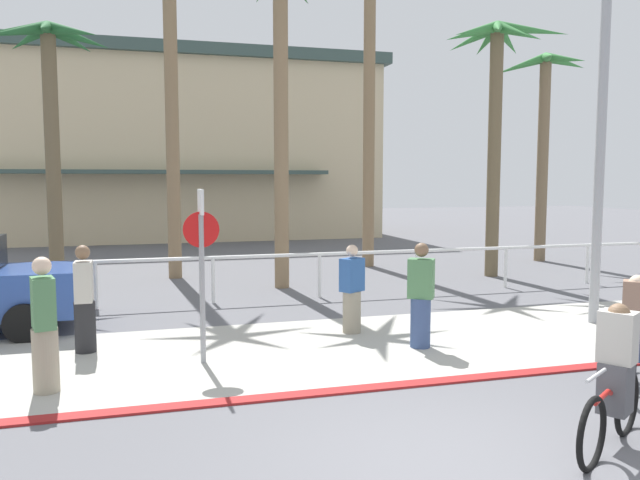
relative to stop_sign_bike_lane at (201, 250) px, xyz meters
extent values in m
plane|color=#5B5B60|center=(1.87, 6.07, -1.68)|extent=(80.00, 80.00, 0.00)
cube|color=#ADAAA0|center=(1.87, 0.27, -1.67)|extent=(44.00, 4.00, 0.02)
cube|color=maroon|center=(1.87, -1.73, -1.66)|extent=(44.00, 0.24, 0.03)
cube|color=beige|center=(0.16, 22.20, 2.26)|extent=(19.63, 8.27, 7.87)
cube|color=#384C47|center=(0.16, 22.20, 6.44)|extent=(20.23, 8.87, 0.50)
cube|color=#384C47|center=(0.16, 17.57, 1.32)|extent=(13.74, 1.20, 0.16)
cylinder|color=white|center=(1.87, 4.57, -0.68)|extent=(21.76, 0.08, 0.08)
cylinder|color=white|center=(-1.75, 4.57, -1.18)|extent=(0.08, 0.08, 1.00)
cylinder|color=white|center=(0.67, 4.57, -1.18)|extent=(0.08, 0.08, 1.00)
cylinder|color=white|center=(3.08, 4.57, -1.18)|extent=(0.08, 0.08, 1.00)
cylinder|color=white|center=(5.50, 4.57, -1.18)|extent=(0.08, 0.08, 1.00)
cylinder|color=white|center=(7.92, 4.57, -1.18)|extent=(0.08, 0.08, 1.00)
cylinder|color=white|center=(10.34, 4.57, -1.18)|extent=(0.08, 0.08, 1.00)
cylinder|color=gray|center=(0.00, 0.00, -0.58)|extent=(0.08, 0.08, 2.20)
cube|color=white|center=(0.00, 0.00, 0.70)|extent=(0.04, 0.56, 0.36)
cylinder|color=red|center=(0.00, 0.00, 0.30)|extent=(0.52, 0.03, 0.52)
cylinder|color=#9EA0A5|center=(7.31, 0.62, 2.07)|extent=(0.18, 0.18, 7.50)
cylinder|color=brown|center=(-2.88, 7.90, 1.52)|extent=(0.36, 0.36, 6.40)
cone|color=#235B2D|center=(-2.17, 7.90, 4.51)|extent=(1.51, 0.32, 0.73)
cone|color=#235B2D|center=(-2.41, 8.37, 4.54)|extent=(1.22, 1.22, 0.68)
cone|color=#235B2D|center=(-2.88, 8.59, 4.56)|extent=(0.32, 1.45, 0.63)
cone|color=#235B2D|center=(-3.38, 8.40, 4.52)|extent=(1.28, 1.28, 0.70)
cone|color=#235B2D|center=(-3.79, 7.90, 4.55)|extent=(1.88, 0.32, 0.66)
cone|color=#235B2D|center=(-3.49, 7.30, 4.45)|extent=(1.50, 1.50, 0.84)
cone|color=#235B2D|center=(-2.88, 7.28, 4.58)|extent=(0.32, 1.32, 0.60)
cone|color=#235B2D|center=(-2.28, 7.30, 4.54)|extent=(1.47, 1.47, 0.67)
cylinder|color=#846B4C|center=(0.07, 8.46, 3.31)|extent=(0.36, 0.36, 9.97)
cylinder|color=#846B4C|center=(2.55, 6.12, 2.22)|extent=(0.36, 0.36, 7.79)
cylinder|color=#846B4C|center=(5.99, 9.23, 3.21)|extent=(0.36, 0.36, 9.78)
cylinder|color=brown|center=(8.60, 6.35, 1.73)|extent=(0.36, 0.36, 6.81)
cone|color=#387F3D|center=(9.29, 6.35, 5.00)|extent=(1.44, 0.32, 0.57)
cone|color=#387F3D|center=(9.26, 6.91, 4.91)|extent=(1.58, 1.40, 0.75)
cone|color=#387F3D|center=(8.74, 7.15, 4.91)|extent=(0.61, 1.72, 0.75)
cone|color=#387F3D|center=(8.22, 7.00, 4.91)|extent=(1.07, 1.53, 0.74)
cone|color=#387F3D|center=(7.95, 6.59, 4.96)|extent=(1.48, 0.80, 0.64)
cone|color=#387F3D|center=(7.82, 6.07, 4.92)|extent=(1.74, 0.89, 0.74)
cone|color=#387F3D|center=(8.26, 5.76, 4.94)|extent=(1.00, 1.42, 0.68)
cone|color=#387F3D|center=(8.71, 5.72, 4.87)|extent=(0.56, 1.43, 0.81)
cone|color=#387F3D|center=(9.29, 5.77, 4.95)|extent=(1.64, 1.45, 0.68)
cylinder|color=#756047|center=(11.93, 8.87, 1.63)|extent=(0.36, 0.36, 6.62)
cone|color=#387F3D|center=(12.67, 8.87, 4.81)|extent=(1.54, 0.32, 0.58)
cone|color=#387F3D|center=(12.31, 9.53, 4.77)|extent=(1.07, 1.53, 0.66)
cone|color=#387F3D|center=(11.48, 9.65, 4.78)|extent=(1.20, 1.76, 0.64)
cone|color=#387F3D|center=(11.28, 8.87, 4.75)|extent=(1.39, 0.32, 0.69)
cone|color=#387F3D|center=(11.46, 8.06, 4.81)|extent=(1.23, 1.82, 0.58)
cone|color=#387F3D|center=(12.25, 8.32, 4.81)|extent=(0.94, 1.32, 0.58)
cylinder|color=black|center=(-2.73, 3.84, -1.35)|extent=(0.66, 0.22, 0.66)
cylinder|color=black|center=(-2.73, 2.04, -1.35)|extent=(0.66, 0.22, 0.66)
torus|color=black|center=(3.16, -4.41, -1.35)|extent=(0.64, 0.44, 0.72)
torus|color=black|center=(4.09, -3.82, -1.35)|extent=(0.64, 0.44, 0.72)
cylinder|color=red|center=(3.80, -4.00, -1.20)|extent=(0.61, 0.41, 0.35)
cylinder|color=red|center=(3.36, -4.28, -1.06)|extent=(0.35, 0.25, 0.07)
cylinder|color=red|center=(3.72, -4.05, -1.13)|extent=(0.05, 0.05, 0.44)
cylinder|color=silver|center=(3.20, -4.39, -0.80)|extent=(0.44, 0.30, 0.04)
cube|color=#4C4C51|center=(3.72, -4.05, -1.07)|extent=(0.42, 0.41, 0.52)
cube|color=#B7B2A8|center=(3.72, -4.05, -0.55)|extent=(0.40, 0.43, 0.52)
sphere|color=brown|center=(3.72, -4.05, -0.32)|extent=(0.22, 0.22, 0.22)
torus|color=black|center=(4.88, -3.04, -1.35)|extent=(0.53, 0.57, 0.72)
torus|color=black|center=(5.63, -2.24, -1.35)|extent=(0.53, 0.57, 0.72)
cylinder|color=#2851A8|center=(5.40, -2.48, -1.20)|extent=(0.51, 0.54, 0.35)
cylinder|color=#2851A8|center=(5.04, -2.87, -1.06)|extent=(0.30, 0.31, 0.07)
cylinder|color=#2851A8|center=(5.33, -2.55, -1.13)|extent=(0.05, 0.05, 0.44)
cylinder|color=silver|center=(4.91, -3.01, -0.80)|extent=(0.37, 0.39, 0.04)
cube|color=#384C7A|center=(5.33, -2.55, -1.07)|extent=(0.42, 0.42, 0.52)
cube|color=#93705B|center=(5.33, -2.55, -0.55)|extent=(0.43, 0.42, 0.52)
sphere|color=beige|center=(5.33, -2.55, -0.32)|extent=(0.22, 0.22, 0.22)
cylinder|color=#384C7A|center=(3.43, -0.08, -1.27)|extent=(0.44, 0.44, 0.82)
cube|color=#4C7F51|center=(3.43, -0.08, -0.55)|extent=(0.48, 0.44, 0.63)
sphere|color=brown|center=(3.43, -0.08, -0.09)|extent=(0.22, 0.22, 0.22)
cylinder|color=gray|center=(-2.04, -0.75, -1.26)|extent=(0.39, 0.39, 0.84)
cube|color=#4C7F51|center=(-2.04, -0.75, -0.52)|extent=(0.35, 0.45, 0.65)
sphere|color=beige|center=(-2.04, -0.75, -0.05)|extent=(0.23, 0.23, 0.23)
cylinder|color=#232326|center=(-1.71, 1.10, -1.27)|extent=(0.32, 0.32, 0.81)
cube|color=#B7B2A8|center=(-1.71, 1.10, -0.55)|extent=(0.26, 0.40, 0.63)
sphere|color=brown|center=(-1.71, 1.10, -0.09)|extent=(0.22, 0.22, 0.22)
cylinder|color=gray|center=(2.69, 1.14, -1.30)|extent=(0.44, 0.44, 0.75)
cube|color=#2D5699|center=(2.69, 1.14, -0.63)|extent=(0.48, 0.43, 0.58)
sphere|color=beige|center=(2.69, 1.14, -0.21)|extent=(0.21, 0.21, 0.21)
camera|label=1|loc=(-0.86, -9.20, 1.03)|focal=35.55mm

